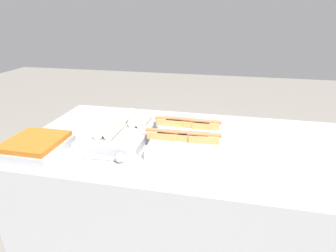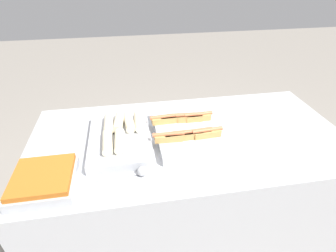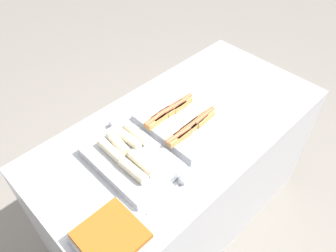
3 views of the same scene
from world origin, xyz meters
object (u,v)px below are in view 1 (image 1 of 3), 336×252
tray_hotdogs (185,135)px  serving_spoon_far (147,116)px  serving_spoon_near (115,158)px  tray_wraps (122,129)px  tray_side_front (36,146)px

tray_hotdogs → serving_spoon_far: 0.39m
serving_spoon_near → tray_wraps: bearing=104.4°
tray_wraps → serving_spoon_near: tray_wraps is taller
tray_wraps → serving_spoon_far: (0.07, 0.26, -0.02)m
tray_side_front → serving_spoon_near: 0.40m
serving_spoon_near → tray_side_front: bearing=-179.9°
tray_side_front → serving_spoon_near: bearing=0.1°
tray_wraps → serving_spoon_far: bearing=75.5°
tray_hotdogs → tray_side_front: tray_hotdogs is taller
tray_hotdogs → tray_wraps: same height
tray_hotdogs → tray_side_front: 0.72m
tray_hotdogs → serving_spoon_far: tray_hotdogs is taller
serving_spoon_near → serving_spoon_far: size_ratio=1.04×
serving_spoon_near → serving_spoon_far: (-0.00, 0.53, 0.00)m
tray_side_front → serving_spoon_far: size_ratio=1.07×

